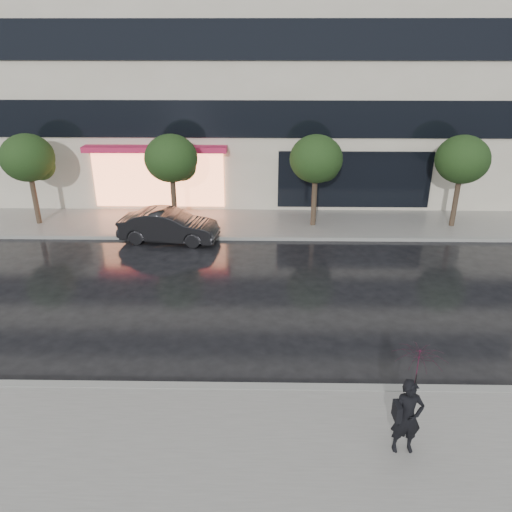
{
  "coord_description": "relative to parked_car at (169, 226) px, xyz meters",
  "views": [
    {
      "loc": [
        0.87,
        -10.44,
        7.65
      ],
      "look_at": [
        0.63,
        3.67,
        1.4
      ],
      "focal_mm": 35.0,
      "sensor_mm": 36.0,
      "label": 1
    }
  ],
  "objects": [
    {
      "name": "tree_mid_east",
      "position": [
        6.02,
        1.73,
        2.27
      ],
      "size": [
        2.2,
        2.2,
        3.99
      ],
      "color": "#33261C",
      "rests_on": "ground"
    },
    {
      "name": "sidewalk_near",
      "position": [
        2.96,
        -11.55,
        -0.59
      ],
      "size": [
        60.0,
        4.5,
        0.12
      ],
      "primitive_type": "cube",
      "color": "slate",
      "rests_on": "ground"
    },
    {
      "name": "sidewalk_far",
      "position": [
        2.96,
        1.95,
        -0.59
      ],
      "size": [
        60.0,
        3.5,
        0.12
      ],
      "primitive_type": "cube",
      "color": "slate",
      "rests_on": "ground"
    },
    {
      "name": "tree_mid_west",
      "position": [
        0.02,
        1.73,
        2.27
      ],
      "size": [
        2.2,
        2.2,
        3.99
      ],
      "color": "#33261C",
      "rests_on": "ground"
    },
    {
      "name": "tree_far_west",
      "position": [
        -5.98,
        1.73,
        2.27
      ],
      "size": [
        2.2,
        2.2,
        3.99
      ],
      "color": "#33261C",
      "rests_on": "ground"
    },
    {
      "name": "pedestrian_with_umbrella",
      "position": [
        6.65,
        -11.18,
        1.06
      ],
      "size": [
        1.04,
        1.05,
        2.37
      ],
      "rotation": [
        0.0,
        0.0,
        0.05
      ],
      "color": "black",
      "rests_on": "sidewalk_near"
    },
    {
      "name": "tree_far_east",
      "position": [
        12.02,
        1.73,
        2.27
      ],
      "size": [
        2.2,
        2.2,
        3.99
      ],
      "color": "#33261C",
      "rests_on": "ground"
    },
    {
      "name": "curb_near",
      "position": [
        2.96,
        -9.3,
        -0.58
      ],
      "size": [
        60.0,
        0.25,
        0.14
      ],
      "primitive_type": "cube",
      "color": "gray",
      "rests_on": "ground"
    },
    {
      "name": "office_building",
      "position": [
        2.96,
        9.67,
        8.35
      ],
      "size": [
        30.0,
        12.76,
        18.0
      ],
      "color": "beige",
      "rests_on": "ground"
    },
    {
      "name": "parked_car",
      "position": [
        0.0,
        0.0,
        0.0
      ],
      "size": [
        4.09,
        1.85,
        1.3
      ],
      "primitive_type": "imported",
      "rotation": [
        0.0,
        0.0,
        1.45
      ],
      "color": "black",
      "rests_on": "ground"
    },
    {
      "name": "ground",
      "position": [
        2.96,
        -8.3,
        -0.65
      ],
      "size": [
        120.0,
        120.0,
        0.0
      ],
      "primitive_type": "plane",
      "color": "black",
      "rests_on": "ground"
    },
    {
      "name": "curb_far",
      "position": [
        2.96,
        0.2,
        -0.58
      ],
      "size": [
        60.0,
        0.25,
        0.14
      ],
      "primitive_type": "cube",
      "color": "gray",
      "rests_on": "ground"
    }
  ]
}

